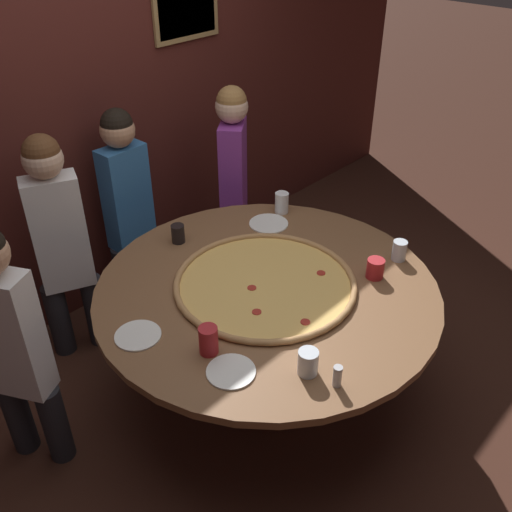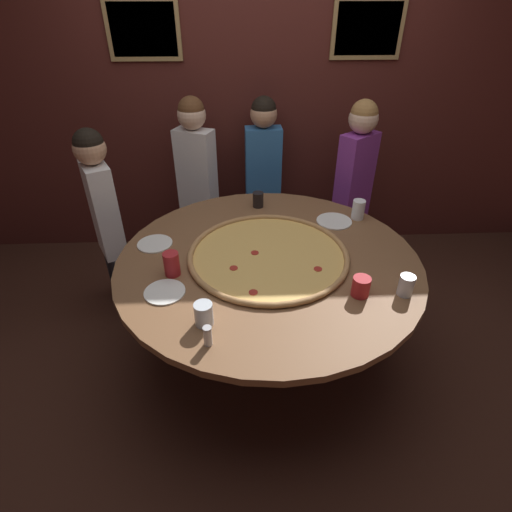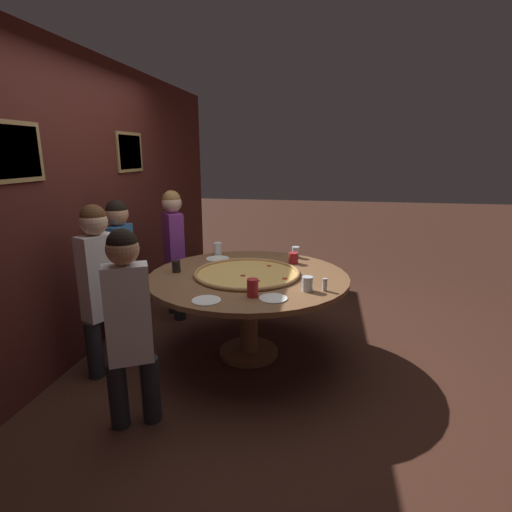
{
  "view_description": "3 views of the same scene",
  "coord_description": "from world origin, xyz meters",
  "px_view_note": "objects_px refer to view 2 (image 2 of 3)",
  "views": [
    {
      "loc": [
        -1.69,
        -1.49,
        2.42
      ],
      "look_at": [
        0.01,
        0.08,
        0.88
      ],
      "focal_mm": 40.0,
      "sensor_mm": 36.0,
      "label": 1
    },
    {
      "loc": [
        -0.15,
        -1.84,
        2.0
      ],
      "look_at": [
        -0.07,
        -0.03,
        0.77
      ],
      "focal_mm": 28.0,
      "sensor_mm": 36.0,
      "label": 2
    },
    {
      "loc": [
        -3.18,
        -0.63,
        1.74
      ],
      "look_at": [
        -0.0,
        -0.07,
        0.91
      ],
      "focal_mm": 28.0,
      "sensor_mm": 36.0,
      "label": 3
    }
  ],
  "objects_px": {
    "diner_far_right": "(105,214)",
    "diner_far_left": "(354,181)",
    "giant_pizza": "(268,254)",
    "condiment_shaker": "(208,336)",
    "dining_table": "(268,275)",
    "diner_side_right": "(263,172)",
    "white_plate_right_side": "(155,244)",
    "drink_cup_far_left": "(172,264)",
    "drink_cup_by_shaker": "(258,200)",
    "diner_side_left": "(197,176)",
    "drink_cup_beside_pizza": "(406,285)",
    "drink_cup_front_edge": "(204,314)",
    "white_plate_near_front": "(165,292)",
    "drink_cup_near_right": "(361,287)",
    "white_plate_far_back": "(334,221)",
    "drink_cup_far_right": "(358,210)"
  },
  "relations": [
    {
      "from": "drink_cup_beside_pizza",
      "to": "drink_cup_far_left",
      "type": "height_order",
      "value": "drink_cup_far_left"
    },
    {
      "from": "drink_cup_near_right",
      "to": "diner_side_left",
      "type": "distance_m",
      "value": 1.69
    },
    {
      "from": "drink_cup_near_right",
      "to": "white_plate_near_front",
      "type": "relative_size",
      "value": 0.5
    },
    {
      "from": "dining_table",
      "to": "drink_cup_far_left",
      "type": "xyz_separation_m",
      "value": [
        -0.51,
        -0.13,
        0.18
      ]
    },
    {
      "from": "dining_table",
      "to": "diner_far_left",
      "type": "relative_size",
      "value": 1.23
    },
    {
      "from": "diner_far_left",
      "to": "drink_cup_front_edge",
      "type": "bearing_deg",
      "value": 16.99
    },
    {
      "from": "diner_side_right",
      "to": "diner_far_right",
      "type": "relative_size",
      "value": 1.03
    },
    {
      "from": "white_plate_right_side",
      "to": "diner_side_left",
      "type": "xyz_separation_m",
      "value": [
        0.18,
        0.92,
        0.04
      ]
    },
    {
      "from": "giant_pizza",
      "to": "diner_side_left",
      "type": "bearing_deg",
      "value": 114.01
    },
    {
      "from": "giant_pizza",
      "to": "diner_far_right",
      "type": "height_order",
      "value": "diner_far_right"
    },
    {
      "from": "drink_cup_by_shaker",
      "to": "diner_side_right",
      "type": "distance_m",
      "value": 0.56
    },
    {
      "from": "white_plate_near_front",
      "to": "diner_side_right",
      "type": "distance_m",
      "value": 1.58
    },
    {
      "from": "diner_side_left",
      "to": "dining_table",
      "type": "bearing_deg",
      "value": 137.59
    },
    {
      "from": "diner_far_right",
      "to": "diner_far_left",
      "type": "distance_m",
      "value": 1.81
    },
    {
      "from": "drink_cup_near_right",
      "to": "giant_pizza",
      "type": "bearing_deg",
      "value": 140.01
    },
    {
      "from": "giant_pizza",
      "to": "drink_cup_far_left",
      "type": "height_order",
      "value": "drink_cup_far_left"
    },
    {
      "from": "drink_cup_front_edge",
      "to": "diner_side_left",
      "type": "height_order",
      "value": "diner_side_left"
    },
    {
      "from": "white_plate_right_side",
      "to": "diner_far_left",
      "type": "distance_m",
      "value": 1.58
    },
    {
      "from": "drink_cup_far_left",
      "to": "white_plate_near_front",
      "type": "xyz_separation_m",
      "value": [
        -0.02,
        -0.15,
        -0.06
      ]
    },
    {
      "from": "dining_table",
      "to": "giant_pizza",
      "type": "xyz_separation_m",
      "value": [
        -0.0,
        0.01,
        0.13
      ]
    },
    {
      "from": "white_plate_near_front",
      "to": "condiment_shaker",
      "type": "height_order",
      "value": "condiment_shaker"
    },
    {
      "from": "dining_table",
      "to": "white_plate_far_back",
      "type": "height_order",
      "value": "white_plate_far_back"
    },
    {
      "from": "drink_cup_beside_pizza",
      "to": "condiment_shaker",
      "type": "relative_size",
      "value": 1.12
    },
    {
      "from": "white_plate_right_side",
      "to": "white_plate_near_front",
      "type": "bearing_deg",
      "value": -74.96
    },
    {
      "from": "white_plate_right_side",
      "to": "diner_side_left",
      "type": "height_order",
      "value": "diner_side_left"
    },
    {
      "from": "drink_cup_near_right",
      "to": "drink_cup_far_right",
      "type": "bearing_deg",
      "value": 76.38
    },
    {
      "from": "drink_cup_front_edge",
      "to": "drink_cup_by_shaker",
      "type": "bearing_deg",
      "value": 75.36
    },
    {
      "from": "drink_cup_beside_pizza",
      "to": "diner_far_left",
      "type": "height_order",
      "value": "diner_far_left"
    },
    {
      "from": "drink_cup_front_edge",
      "to": "diner_side_right",
      "type": "height_order",
      "value": "diner_side_right"
    },
    {
      "from": "white_plate_far_back",
      "to": "condiment_shaker",
      "type": "relative_size",
      "value": 2.34
    },
    {
      "from": "white_plate_near_front",
      "to": "condiment_shaker",
      "type": "distance_m",
      "value": 0.43
    },
    {
      "from": "white_plate_near_front",
      "to": "diner_side_right",
      "type": "height_order",
      "value": "diner_side_right"
    },
    {
      "from": "drink_cup_beside_pizza",
      "to": "drink_cup_near_right",
      "type": "distance_m",
      "value": 0.22
    },
    {
      "from": "drink_cup_front_edge",
      "to": "white_plate_right_side",
      "type": "bearing_deg",
      "value": 116.01
    },
    {
      "from": "drink_cup_far_left",
      "to": "diner_side_left",
      "type": "xyz_separation_m",
      "value": [
        0.04,
        1.22,
        -0.03
      ]
    },
    {
      "from": "drink_cup_far_right",
      "to": "white_plate_far_back",
      "type": "height_order",
      "value": "drink_cup_far_right"
    },
    {
      "from": "giant_pizza",
      "to": "condiment_shaker",
      "type": "xyz_separation_m",
      "value": [
        -0.3,
        -0.65,
        0.04
      ]
    },
    {
      "from": "drink_cup_near_right",
      "to": "white_plate_far_back",
      "type": "xyz_separation_m",
      "value": [
        0.03,
        0.74,
        -0.05
      ]
    },
    {
      "from": "drink_cup_far_left",
      "to": "drink_cup_by_shaker",
      "type": "bearing_deg",
      "value": 57.41
    },
    {
      "from": "dining_table",
      "to": "diner_side_right",
      "type": "bearing_deg",
      "value": 87.98
    },
    {
      "from": "drink_cup_by_shaker",
      "to": "drink_cup_far_left",
      "type": "bearing_deg",
      "value": -122.59
    },
    {
      "from": "drink_cup_far_right",
      "to": "drink_cup_near_right",
      "type": "distance_m",
      "value": 0.8
    },
    {
      "from": "giant_pizza",
      "to": "drink_cup_by_shaker",
      "type": "bearing_deg",
      "value": 92.39
    },
    {
      "from": "drink_cup_by_shaker",
      "to": "diner_far_left",
      "type": "height_order",
      "value": "diner_far_left"
    },
    {
      "from": "diner_side_left",
      "to": "white_plate_far_back",
      "type": "bearing_deg",
      "value": 167.19
    },
    {
      "from": "diner_far_left",
      "to": "drink_cup_far_left",
      "type": "bearing_deg",
      "value": 3.72
    },
    {
      "from": "drink_cup_beside_pizza",
      "to": "drink_cup_by_shaker",
      "type": "bearing_deg",
      "value": 124.43
    },
    {
      "from": "drink_cup_beside_pizza",
      "to": "diner_side_left",
      "type": "bearing_deg",
      "value": 128.09
    },
    {
      "from": "white_plate_near_front",
      "to": "diner_far_left",
      "type": "bearing_deg",
      "value": 44.35
    },
    {
      "from": "drink_cup_far_left",
      "to": "white_plate_right_side",
      "type": "height_order",
      "value": "drink_cup_far_left"
    }
  ]
}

